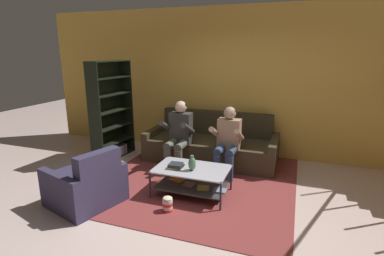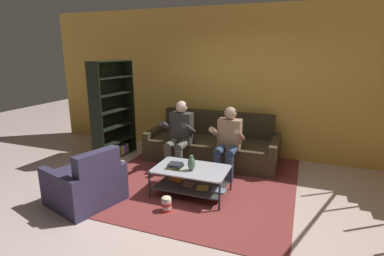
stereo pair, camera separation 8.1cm
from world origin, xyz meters
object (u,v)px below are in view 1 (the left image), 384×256
Objects in this scene: person_seated_left at (179,133)px; person_seated_right at (228,139)px; vase at (192,163)px; coffee_table at (192,177)px; bookshelf at (110,119)px; armchair at (86,185)px; book_stack at (176,166)px; popcorn_tub at (168,204)px; couch at (212,146)px.

person_seated_left is 1.04× the size of person_seated_right.
person_seated_left is 1.15m from vase.
vase is at bearing -58.30° from person_seated_left.
bookshelf is at bearing 154.32° from coffee_table.
armchair is (-1.59, -1.64, -0.36)m from person_seated_right.
vase is at bearing -106.53° from person_seated_right.
vase is at bearing -26.93° from bookshelf.
bookshelf is (-1.84, 1.06, 0.32)m from book_stack.
person_seated_left reaches higher than vase.
popcorn_tub is (-0.14, -0.57, -0.16)m from coffee_table.
bookshelf reaches higher than book_stack.
person_seated_left is 5.42× the size of vase.
vase is (0.02, -0.07, 0.25)m from coffee_table.
vase is at bearing -72.06° from coffee_table.
popcorn_tub is (1.92, -1.56, -0.66)m from bookshelf.
person_seated_right is at bearing -52.89° from couch.
couch is at bearing 86.59° from book_stack.
coffee_table is 4.79× the size of vase.
armchair is at bearing -171.25° from popcorn_tub.
vase is 1.49m from armchair.
person_seated_left is 1.05m from book_stack.
person_seated_right reaches higher than book_stack.
bookshelf is at bearing -165.76° from couch.
coffee_table is at bearing 76.10° from popcorn_tub.
vase is 1.05× the size of popcorn_tub.
person_seated_left is 1.14m from coffee_table.
armchair is (0.78, -1.74, -0.49)m from bookshelf.
person_seated_left is 1.15× the size of armchair.
popcorn_tub is at bearing -103.90° from coffee_table.
couch is 2.51m from armchair.
coffee_table is 1.48m from armchair.
vase is (0.60, -0.97, -0.14)m from person_seated_left.
person_seated_left is at bearing 122.59° from coffee_table.
armchair reaches higher than coffee_table.
book_stack is (-0.25, -0.00, -0.07)m from vase.
book_stack is 0.12× the size of bookshelf.
person_seated_right is at bearing 71.07° from coffee_table.
book_stack is (-0.09, -1.55, 0.16)m from couch.
couch is 2.05m from bookshelf.
couch is at bearing 95.18° from coffee_table.
bookshelf is 8.84× the size of popcorn_tub.
popcorn_tub is at bearing -80.44° from book_stack.
couch is 2.34× the size of armchair.
popcorn_tub is at bearing -107.01° from person_seated_right.
bookshelf is 1.79× the size of armchair.
couch is 1.49m from coffee_table.
coffee_table is (0.58, -0.90, -0.39)m from person_seated_left.
bookshelf is at bearing 177.71° from person_seated_right.
bookshelf is 2.56m from popcorn_tub.
vase is (0.16, -1.55, 0.23)m from couch.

